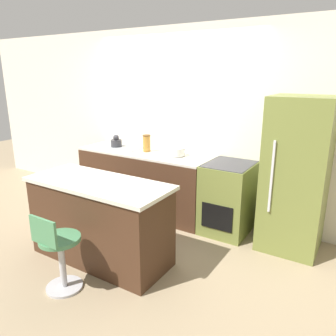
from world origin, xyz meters
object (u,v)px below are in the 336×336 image
(refrigerator, at_px, (296,176))
(mixing_bowl, at_px, (175,151))
(stool_chair, at_px, (59,253))
(oven_range, at_px, (228,198))
(kettle, at_px, (116,142))

(refrigerator, bearing_deg, mixing_bowl, 179.97)
(mixing_bowl, bearing_deg, stool_chair, -91.68)
(oven_range, distance_m, mixing_bowl, 0.94)
(refrigerator, height_order, stool_chair, refrigerator)
(stool_chair, height_order, kettle, kettle)
(oven_range, xyz_separation_m, mixing_bowl, (-0.80, 0.01, 0.51))
(mixing_bowl, bearing_deg, oven_range, -0.75)
(oven_range, distance_m, refrigerator, 0.89)
(mixing_bowl, bearing_deg, kettle, 180.00)
(stool_chair, relative_size, mixing_bowl, 2.85)
(refrigerator, relative_size, mixing_bowl, 6.34)
(kettle, height_order, mixing_bowl, kettle)
(refrigerator, height_order, mixing_bowl, refrigerator)
(refrigerator, distance_m, mixing_bowl, 1.58)
(stool_chair, relative_size, kettle, 4.33)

